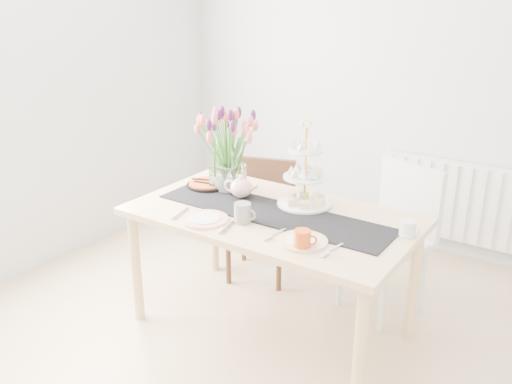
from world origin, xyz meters
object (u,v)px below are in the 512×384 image
Objects in this scene: cream_jug at (408,228)px; plate_right at (302,241)px; tulip_vase at (227,138)px; tart_tin at (208,185)px; chair_brown at (263,210)px; chair_white at (395,227)px; mug_grey at (243,213)px; radiator at (461,202)px; dining_table at (272,225)px; plate_left at (205,219)px; cake_stand at (305,184)px; teapot at (241,188)px; mug_orange at (302,240)px.

plate_right is (-0.41, -0.37, -0.03)m from cream_jug.
tart_tin is at bearing -168.48° from tulip_vase.
tulip_vase is 1.20m from cream_jug.
chair_brown is 9.89× the size of cream_jug.
mug_grey is at bearing -102.65° from chair_white.
radiator is at bearing 23.86° from chair_brown.
tart_tin reaches higher than dining_table.
tulip_vase is 2.30× the size of tart_tin.
chair_white is 1.22m from plate_left.
teapot is (-0.38, -0.10, -0.07)m from cake_stand.
teapot is 0.36m from mug_grey.
dining_table is at bearing -113.02° from radiator.
cream_jug reaches higher than plate_left.
radiator is at bearing 66.98° from dining_table.
plate_right is (0.61, -0.33, -0.06)m from teapot.
tulip_vase is (-1.10, -1.41, 0.64)m from radiator.
cream_jug reaches higher than chair_brown.
plate_right is at bearing -126.06° from cream_jug.
radiator is at bearing 99.82° from chair_white.
tulip_vase is at bearing 145.44° from teapot.
mug_orange is at bearing -41.01° from teapot.
cake_stand is at bearing 5.27° from tart_tin.
mug_grey is 0.44m from mug_orange.
teapot is at bearing -24.88° from tulip_vase.
plate_left is at bearing -116.13° from radiator.
teapot reaches higher than plate_left.
tart_tin reaches higher than plate_right.
chair_white reaches higher than cream_jug.
radiator is 1.95m from mug_grey.
cream_jug is (0.07, -1.44, 0.34)m from radiator.
teapot is (-0.77, -0.56, 0.27)m from chair_white.
radiator is 1.55m from cake_stand.
plate_left is (-0.92, -1.87, 0.31)m from radiator.
chair_brown is at bearing 98.38° from teapot.
chair_brown is 0.74m from tulip_vase.
plate_right is (0.33, -0.23, 0.08)m from dining_table.
cream_jug is 0.86m from mug_grey.
tulip_vase is (-0.93, -0.49, 0.54)m from chair_white.
cream_jug is 0.33× the size of plate_right.
tart_tin is 0.54m from plate_left.
tulip_vase reaches higher than chair_brown.
plate_left is at bearing -95.94° from chair_brown.
chair_white is 9.59× the size of mug_orange.
cream_jug is at bearing -5.90° from cake_stand.
plate_left is at bearing -174.04° from plate_right.
plate_right is at bearing -22.31° from tart_tin.
teapot is (-0.28, 0.09, 0.14)m from dining_table.
chair_brown is 0.92m from mug_grey.
tulip_vase is 5.60× the size of mug_grey.
chair_brown is at bearing 73.03° from tart_tin.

